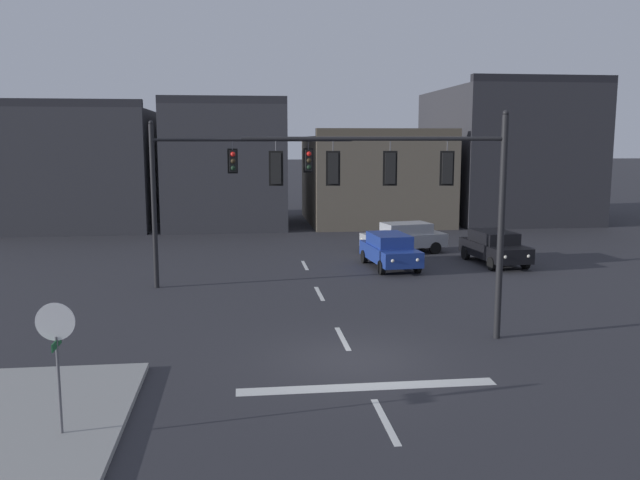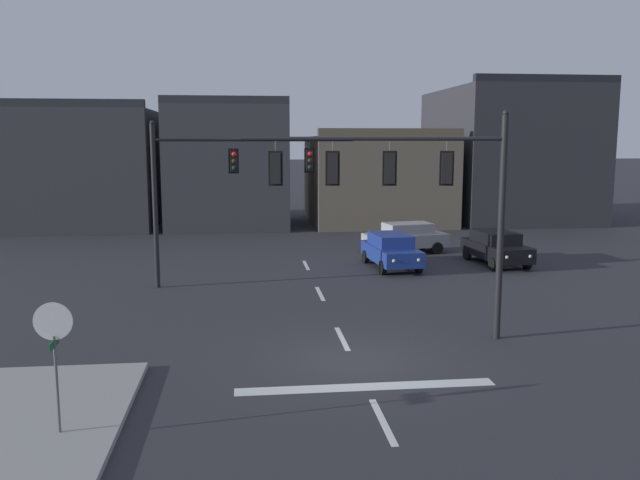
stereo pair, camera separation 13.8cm
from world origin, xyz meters
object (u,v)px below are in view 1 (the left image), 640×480
(signal_mast_near_side, at_px, (412,185))
(car_lot_middle, at_px, (494,247))
(stop_sign, at_px, (56,337))
(car_lot_farside, at_px, (390,250))
(car_lot_nearside, at_px, (404,237))
(signal_mast_far_side, at_px, (216,177))

(signal_mast_near_side, bearing_deg, car_lot_middle, 57.81)
(stop_sign, distance_m, car_lot_farside, 20.12)
(signal_mast_near_side, bearing_deg, car_lot_nearside, 76.45)
(car_lot_farside, bearing_deg, signal_mast_near_side, -99.84)
(signal_mast_near_side, xyz_separation_m, car_lot_middle, (7.21, 11.46, -3.82))
(stop_sign, xyz_separation_m, car_lot_middle, (15.88, 17.38, -1.29))
(signal_mast_far_side, xyz_separation_m, car_lot_middle, (13.26, 3.05, -3.66))
(car_lot_nearside, relative_size, car_lot_farside, 1.02)
(car_lot_middle, relative_size, car_lot_farside, 1.00)
(car_lot_middle, distance_m, car_lot_farside, 5.29)
(signal_mast_far_side, distance_m, car_lot_farside, 9.19)
(signal_mast_near_side, bearing_deg, car_lot_farside, 80.16)
(car_lot_nearside, relative_size, car_lot_middle, 1.02)
(signal_mast_near_side, height_order, signal_mast_far_side, signal_mast_near_side)
(signal_mast_near_side, distance_m, stop_sign, 10.80)
(signal_mast_far_side, height_order, stop_sign, signal_mast_far_side)
(stop_sign, relative_size, car_lot_nearside, 0.61)
(car_lot_nearside, bearing_deg, car_lot_middle, -46.46)
(signal_mast_near_side, height_order, car_lot_middle, signal_mast_near_side)
(stop_sign, bearing_deg, car_lot_nearside, 59.73)
(stop_sign, height_order, car_lot_middle, stop_sign)
(car_lot_middle, bearing_deg, signal_mast_far_side, -167.03)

